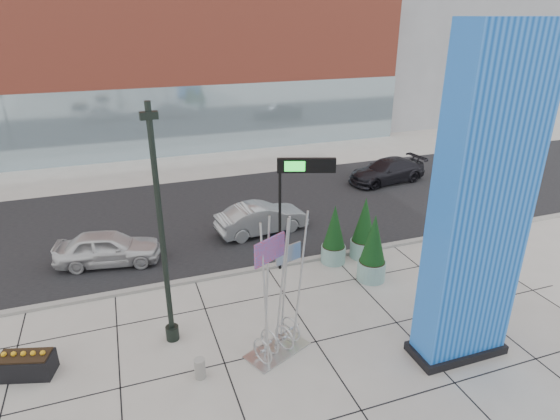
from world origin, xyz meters
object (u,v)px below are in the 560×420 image
object	(u,v)px
car_white_west	(108,248)
blue_pylon	(480,214)
car_silver_mid	(262,218)
public_art_sculpture	(278,319)
concrete_bollard	(200,368)
lamp_post	(164,254)
overhead_street_sign	(300,173)

from	to	relation	value
car_white_west	blue_pylon	bearing A→B (deg)	-123.06
blue_pylon	car_silver_mid	xyz separation A→B (m)	(-3.08, 10.25, -3.95)
car_white_west	public_art_sculpture	bearing A→B (deg)	-137.33
blue_pylon	public_art_sculpture	size ratio (longest dim) A/B	2.12
public_art_sculpture	concrete_bollard	distance (m)	2.66
lamp_post	public_art_sculpture	size ratio (longest dim) A/B	1.67
car_white_west	car_silver_mid	bearing A→B (deg)	-73.35
lamp_post	concrete_bollard	bearing A→B (deg)	-75.63
overhead_street_sign	car_white_west	distance (m)	8.59
overhead_street_sign	car_silver_mid	distance (m)	4.91
concrete_bollard	car_white_west	xyz separation A→B (m)	(-2.33, 7.93, 0.41)
blue_pylon	car_silver_mid	world-z (taller)	blue_pylon
concrete_bollard	overhead_street_sign	xyz separation A→B (m)	(5.07, 5.12, 3.74)
lamp_post	car_white_west	distance (m)	6.64
lamp_post	blue_pylon	bearing A→B (deg)	-23.48
lamp_post	concrete_bollard	distance (m)	3.49
car_silver_mid	overhead_street_sign	bearing A→B (deg)	-179.94
lamp_post	car_white_west	size ratio (longest dim) A/B	1.80
concrete_bollard	car_silver_mid	distance (m)	9.86
lamp_post	car_silver_mid	bearing A→B (deg)	52.47
public_art_sculpture	car_white_west	world-z (taller)	public_art_sculpture
public_art_sculpture	car_silver_mid	size ratio (longest dim) A/B	1.04
public_art_sculpture	car_white_west	xyz separation A→B (m)	(-4.82, 7.61, -0.48)
concrete_bollard	overhead_street_sign	distance (m)	8.12
concrete_bollard	car_silver_mid	size ratio (longest dim) A/B	0.14
car_silver_mid	concrete_bollard	bearing A→B (deg)	144.83
public_art_sculpture	overhead_street_sign	xyz separation A→B (m)	(2.59, 4.80, 2.86)
blue_pylon	concrete_bollard	distance (m)	8.98
blue_pylon	overhead_street_sign	size ratio (longest dim) A/B	2.05
car_silver_mid	public_art_sculpture	bearing A→B (deg)	158.49
car_white_west	lamp_post	bearing A→B (deg)	-152.60
blue_pylon	car_white_west	size ratio (longest dim) A/B	2.29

